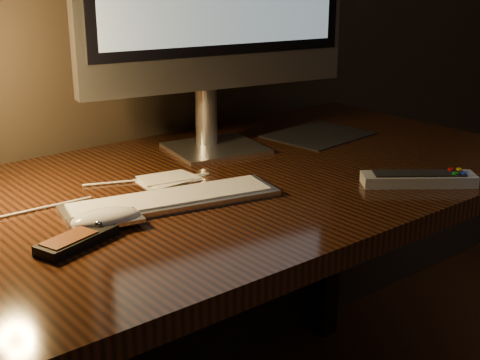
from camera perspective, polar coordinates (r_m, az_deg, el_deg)
desk at (r=1.38m, az=-6.17°, el=-5.01°), size 1.60×0.75×0.75m
keyboard at (r=1.20m, az=-5.86°, el=-1.66°), size 0.40×0.19×0.01m
mousepad at (r=1.66m, az=6.71°, el=3.87°), size 0.25×0.21×0.00m
mouse at (r=1.10m, az=-11.36°, el=-3.48°), size 0.13×0.08×0.02m
media_remote at (r=1.05m, az=-13.73°, el=-4.94°), size 0.14×0.09×0.02m
tv_remote at (r=1.33m, az=15.00°, el=0.11°), size 0.20×0.18×0.03m
papers at (r=1.32m, az=-6.23°, el=0.07°), size 0.12×0.09×0.01m
cable at (r=1.25m, az=-12.73°, el=-1.41°), size 0.50×0.13×0.00m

